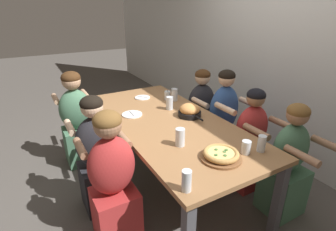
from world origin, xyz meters
The scene contains 21 objects.
ground_plane centered at (0.00, 0.00, 0.00)m, with size 18.00×18.00×0.00m, color #514C47.
restaurant_back_panel centered at (0.00, 1.50, 1.60)m, with size 10.00×0.06×3.20m, color silver.
dining_table centered at (0.00, 0.00, 0.68)m, with size 2.19×0.99×0.75m.
pizza_board_main centered at (0.80, 0.00, 0.78)m, with size 0.31×0.31×0.06m.
skillet_bowl centered at (0.02, 0.24, 0.80)m, with size 0.34×0.23×0.13m.
empty_plate_a centered at (-0.73, 0.05, 0.75)m, with size 0.18×0.18×0.02m.
empty_plate_b centered at (-0.30, -0.26, 0.75)m, with size 0.21×0.21×0.02m.
cocktail_glass_blue centered at (-0.53, 0.29, 0.79)m, with size 0.07×0.07×0.13m.
drinking_glass_a centered at (-0.46, 0.35, 0.81)m, with size 0.07×0.07×0.14m.
drinking_glass_b centered at (0.48, -0.16, 0.81)m, with size 0.08×0.08×0.15m.
drinking_glass_c centered at (0.83, 0.21, 0.79)m, with size 0.07×0.07×0.11m.
drinking_glass_d centered at (0.98, -0.42, 0.81)m, with size 0.06×0.06×0.14m.
drinking_glass_e centered at (-0.24, 0.16, 0.81)m, with size 0.07×0.07×0.14m.
drinking_glass_f centered at (0.87, 0.34, 0.80)m, with size 0.06×0.06×0.13m.
diner_far_midright centered at (0.43, 0.72, 0.48)m, with size 0.51×0.40×1.08m.
diner_far_center centered at (0.00, 0.72, 0.53)m, with size 0.51×0.40×1.17m.
diner_far_right centered at (0.88, 0.72, 0.48)m, with size 0.51×0.40×1.07m.
diner_far_midleft centered at (-0.42, 0.72, 0.49)m, with size 0.51×0.40×1.09m.
diner_near_left centered at (-0.90, -0.72, 0.53)m, with size 0.51×0.40×1.14m.
diner_near_center centered at (-0.02, -0.72, 0.51)m, with size 0.51×0.40×1.12m.
diner_near_midright centered at (0.41, -0.72, 0.53)m, with size 0.51×0.40×1.14m.
Camera 1 is at (2.05, -1.16, 1.81)m, focal length 28.00 mm.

